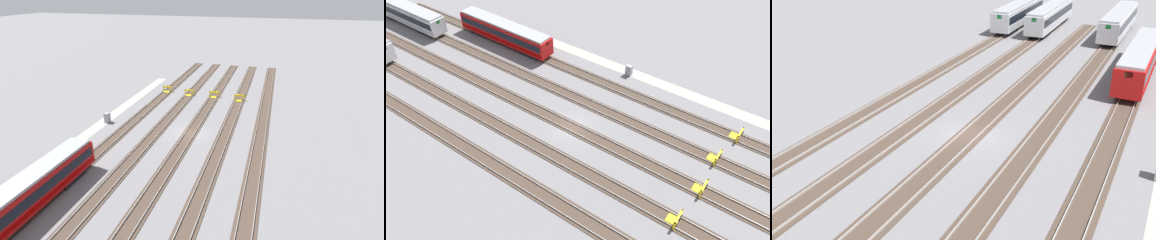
# 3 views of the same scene
# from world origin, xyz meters

# --- Properties ---
(ground_plane) EXTENTS (400.00, 400.00, 0.00)m
(ground_plane) POSITION_xyz_m (0.00, 0.00, 0.00)
(ground_plane) COLOR slate
(rail_track_nearest) EXTENTS (90.00, 2.23, 0.21)m
(rail_track_nearest) POSITION_xyz_m (0.00, -10.23, 0.04)
(rail_track_nearest) COLOR #47382D
(rail_track_nearest) RESTS_ON ground
(rail_track_near_inner) EXTENTS (90.00, 2.23, 0.21)m
(rail_track_near_inner) POSITION_xyz_m (0.00, -5.11, 0.04)
(rail_track_near_inner) COLOR #47382D
(rail_track_near_inner) RESTS_ON ground
(rail_track_middle) EXTENTS (90.00, 2.24, 0.21)m
(rail_track_middle) POSITION_xyz_m (0.00, 0.00, 0.04)
(rail_track_middle) COLOR #47382D
(rail_track_middle) RESTS_ON ground
(rail_track_far_inner) EXTENTS (90.00, 2.23, 0.21)m
(rail_track_far_inner) POSITION_xyz_m (0.00, 5.11, 0.04)
(rail_track_far_inner) COLOR #47382D
(rail_track_far_inner) RESTS_ON ground
(rail_track_farthest) EXTENTS (90.00, 2.23, 0.21)m
(rail_track_farthest) POSITION_xyz_m (0.00, 10.23, 0.04)
(rail_track_farthest) COLOR #47382D
(rail_track_farthest) RESTS_ON ground
(subway_car_front_row_leftmost) EXTENTS (18.07, 3.28, 3.70)m
(subway_car_front_row_leftmost) POSITION_xyz_m (39.52, 10.19, 2.04)
(subway_car_front_row_leftmost) COLOR #B7BABF
(subway_car_front_row_leftmost) RESTS_ON ground
(subway_car_front_row_left_inner) EXTENTS (18.01, 2.93, 3.70)m
(subway_car_front_row_left_inner) POSITION_xyz_m (39.73, -5.08, 2.04)
(subway_car_front_row_left_inner) COLOR #B7BABF
(subway_car_front_row_left_inner) RESTS_ON ground
(subway_car_front_row_centre) EXTENTS (18.03, 3.06, 3.70)m
(subway_car_front_row_centre) POSITION_xyz_m (20.74, -10.19, 2.04)
(subway_car_front_row_centre) COLOR #A80F0F
(subway_car_front_row_centre) RESTS_ON ground
(subway_car_front_row_right_inner) EXTENTS (18.06, 3.21, 3.70)m
(subway_car_front_row_right_inner) POSITION_xyz_m (39.66, 5.11, 2.04)
(subway_car_front_row_right_inner) COLOR #B7BABF
(subway_car_front_row_right_inner) RESTS_ON ground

